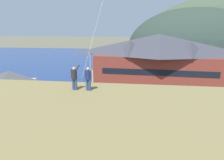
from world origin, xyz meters
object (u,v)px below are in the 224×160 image
object	(u,v)px
parking_light_pole	(91,74)
parked_car_front_row_end	(75,121)
wharf_dock	(115,70)
parked_car_lone_by_shed	(76,102)
storage_shed_waterside	(103,72)
moored_boat_outer_mooring	(128,67)
parked_car_mid_row_far	(173,104)
storage_shed_near_lot	(10,85)
parked_car_front_row_silver	(48,99)
parked_car_mid_row_near	(33,114)
harbor_lodge	(159,58)
person_companion	(88,78)
moored_boat_wharfside	(103,69)
parked_car_mid_row_center	(163,127)
parked_car_back_row_right	(121,121)
person_kite_flyer	(74,77)
parked_car_corner_spot	(118,102)

from	to	relation	value
parking_light_pole	parked_car_front_row_end	bearing A→B (deg)	-86.36
wharf_dock	parked_car_lone_by_shed	world-z (taller)	parked_car_lone_by_shed
storage_shed_waterside	moored_boat_outer_mooring	distance (m)	15.35
parked_car_mid_row_far	parked_car_front_row_end	bearing A→B (deg)	-148.31
storage_shed_near_lot	parked_car_front_row_silver	distance (m)	7.56
storage_shed_near_lot	parked_car_mid_row_near	distance (m)	10.94
storage_shed_waterside	parked_car_lone_by_shed	bearing A→B (deg)	-93.11
parked_car_lone_by_shed	storage_shed_waterside	bearing A→B (deg)	86.89
parking_light_pole	parked_car_front_row_silver	bearing A→B (deg)	-148.03
harbor_lodge	person_companion	size ratio (longest dim) A/B	16.03
wharf_dock	moored_boat_wharfside	size ratio (longest dim) A/B	2.40
parked_car_front_row_end	person_companion	bearing A→B (deg)	-63.97
storage_shed_waterside	parked_car_front_row_end	size ratio (longest dim) A/B	1.25
parked_car_mid_row_center	parking_light_pole	distance (m)	15.59
storage_shed_near_lot	parked_car_mid_row_near	xyz separation A→B (m)	(7.79, -7.52, -1.51)
parked_car_back_row_right	parked_car_lone_by_shed	distance (m)	9.09
harbor_lodge	parked_car_back_row_right	world-z (taller)	harbor_lodge
parked_car_front_row_end	parked_car_lone_by_shed	world-z (taller)	same
storage_shed_waterside	parked_car_back_row_right	distance (m)	24.01
wharf_dock	parking_light_pole	size ratio (longest dim) A/B	1.96
wharf_dock	parked_car_mid_row_near	xyz separation A→B (m)	(-6.19, -34.81, 0.71)
storage_shed_near_lot	moored_boat_outer_mooring	size ratio (longest dim) A/B	1.17
moored_boat_wharfside	parked_car_mid_row_far	world-z (taller)	moored_boat_wharfside
harbor_lodge	storage_shed_near_lot	xyz separation A→B (m)	(-24.71, -13.96, -3.05)
person_kite_flyer	parked_car_front_row_end	bearing A→B (deg)	109.04
wharf_dock	parked_car_back_row_right	world-z (taller)	parked_car_back_row_right
parked_car_front_row_end	parked_car_lone_by_shed	xyz separation A→B (m)	(-1.93, 6.27, 0.00)
harbor_lodge	wharf_dock	world-z (taller)	harbor_lodge
harbor_lodge	moored_boat_outer_mooring	bearing A→B (deg)	114.93
harbor_lodge	parking_light_pole	distance (m)	16.77
parked_car_front_row_end	parked_car_mid_row_near	size ratio (longest dim) A/B	1.01
parked_car_front_row_silver	parked_car_mid_row_near	bearing A→B (deg)	-84.23
moored_boat_wharfside	parked_car_front_row_silver	size ratio (longest dim) A/B	1.44
moored_boat_outer_mooring	parked_car_corner_spot	distance (m)	31.34
parked_car_mid_row_far	person_kite_flyer	xyz separation A→B (m)	(-9.62, -14.78, 7.00)
storage_shed_waterside	moored_boat_wharfside	size ratio (longest dim) A/B	0.88
storage_shed_waterside	parking_light_pole	distance (m)	13.34
parked_car_mid_row_near	person_kite_flyer	bearing A→B (deg)	-45.21
parking_light_pole	parked_car_mid_row_near	bearing A→B (deg)	-119.08
person_kite_flyer	parked_car_mid_row_near	bearing A→B (deg)	134.79
parked_car_mid_row_center	parked_car_front_row_silver	distance (m)	18.03
parked_car_back_row_right	parked_car_mid_row_center	xyz separation A→B (m)	(4.76, -0.80, 0.00)
person_kite_flyer	person_companion	world-z (taller)	person_kite_flyer
storage_shed_waterside	parked_car_front_row_silver	xyz separation A→B (m)	(-5.57, -16.78, -1.01)
storage_shed_near_lot	parked_car_back_row_right	xyz separation A→B (m)	(18.98, -8.09, -1.51)
parked_car_corner_spot	parked_car_lone_by_shed	world-z (taller)	same
parked_car_front_row_end	storage_shed_waterside	bearing A→B (deg)	92.34
harbor_lodge	parked_car_mid_row_far	xyz separation A→B (m)	(1.18, -15.24, -4.55)
parked_car_mid_row_near	parked_car_front_row_silver	xyz separation A→B (m)	(-0.59, 5.82, 0.00)
parked_car_front_row_end	parking_light_pole	distance (m)	11.26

